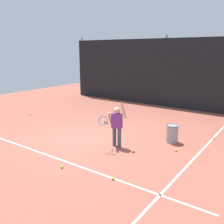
{
  "coord_description": "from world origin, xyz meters",
  "views": [
    {
      "loc": [
        5.18,
        -5.82,
        2.8
      ],
      "look_at": [
        0.61,
        0.59,
        0.85
      ],
      "focal_mm": 40.03,
      "sensor_mm": 36.0,
      "label": 1
    }
  ],
  "objects_px": {
    "tennis_ball_4": "(30,114)",
    "tennis_ball_5": "(62,167)",
    "tennis_ball_2": "(108,100)",
    "tennis_player": "(116,123)",
    "tennis_ball_6": "(214,138)",
    "ball_hopper": "(172,133)",
    "tennis_ball_7": "(176,150)",
    "tennis_ball_3": "(113,178)"
  },
  "relations": [
    {
      "from": "tennis_player",
      "to": "tennis_ball_5",
      "type": "bearing_deg",
      "value": -112.48
    },
    {
      "from": "tennis_ball_7",
      "to": "tennis_ball_5",
      "type": "bearing_deg",
      "value": -125.7
    },
    {
      "from": "ball_hopper",
      "to": "tennis_ball_3",
      "type": "height_order",
      "value": "ball_hopper"
    },
    {
      "from": "tennis_ball_4",
      "to": "tennis_ball_5",
      "type": "bearing_deg",
      "value": -29.29
    },
    {
      "from": "tennis_ball_3",
      "to": "tennis_ball_6",
      "type": "distance_m",
      "value": 4.18
    },
    {
      "from": "tennis_player",
      "to": "tennis_ball_7",
      "type": "xyz_separation_m",
      "value": [
        1.6,
        0.69,
        -0.69
      ]
    },
    {
      "from": "tennis_ball_5",
      "to": "tennis_player",
      "type": "bearing_deg",
      "value": 81.69
    },
    {
      "from": "tennis_ball_3",
      "to": "ball_hopper",
      "type": "bearing_deg",
      "value": 87.08
    },
    {
      "from": "tennis_ball_3",
      "to": "tennis_ball_4",
      "type": "bearing_deg",
      "value": 158.27
    },
    {
      "from": "tennis_ball_4",
      "to": "tennis_ball_6",
      "type": "xyz_separation_m",
      "value": [
        7.43,
        1.51,
        0.0
      ]
    },
    {
      "from": "tennis_player",
      "to": "tennis_ball_6",
      "type": "xyz_separation_m",
      "value": [
        2.22,
        2.35,
        -0.69
      ]
    },
    {
      "from": "tennis_player",
      "to": "tennis_ball_4",
      "type": "xyz_separation_m",
      "value": [
        -5.21,
        0.83,
        -0.69
      ]
    },
    {
      "from": "ball_hopper",
      "to": "tennis_ball_7",
      "type": "relative_size",
      "value": 8.52
    },
    {
      "from": "tennis_ball_3",
      "to": "tennis_ball_5",
      "type": "relative_size",
      "value": 1.0
    },
    {
      "from": "tennis_ball_2",
      "to": "tennis_ball_6",
      "type": "xyz_separation_m",
      "value": [
        6.58,
        -3.14,
        0.0
      ]
    },
    {
      "from": "tennis_ball_4",
      "to": "tennis_player",
      "type": "bearing_deg",
      "value": -9.08
    },
    {
      "from": "tennis_ball_2",
      "to": "tennis_ball_3",
      "type": "distance_m",
      "value": 8.98
    },
    {
      "from": "ball_hopper",
      "to": "tennis_ball_6",
      "type": "height_order",
      "value": "ball_hopper"
    },
    {
      "from": "tennis_ball_2",
      "to": "tennis_ball_5",
      "type": "relative_size",
      "value": 1.0
    },
    {
      "from": "tennis_player",
      "to": "ball_hopper",
      "type": "xyz_separation_m",
      "value": [
        1.22,
        1.3,
        -0.44
      ]
    },
    {
      "from": "tennis_ball_4",
      "to": "tennis_ball_3",
      "type": "bearing_deg",
      "value": -21.73
    },
    {
      "from": "tennis_player",
      "to": "tennis_ball_2",
      "type": "bearing_deg",
      "value": 114.26
    },
    {
      "from": "tennis_ball_2",
      "to": "tennis_ball_7",
      "type": "bearing_deg",
      "value": -38.89
    },
    {
      "from": "tennis_player",
      "to": "tennis_ball_2",
      "type": "distance_m",
      "value": 7.04
    },
    {
      "from": "tennis_ball_3",
      "to": "tennis_ball_6",
      "type": "bearing_deg",
      "value": 73.96
    },
    {
      "from": "tennis_ball_2",
      "to": "tennis_ball_7",
      "type": "distance_m",
      "value": 7.65
    },
    {
      "from": "tennis_ball_2",
      "to": "tennis_ball_3",
      "type": "height_order",
      "value": "same"
    },
    {
      "from": "tennis_player",
      "to": "ball_hopper",
      "type": "distance_m",
      "value": 1.84
    },
    {
      "from": "tennis_player",
      "to": "tennis_ball_4",
      "type": "distance_m",
      "value": 5.33
    },
    {
      "from": "tennis_player",
      "to": "tennis_ball_6",
      "type": "height_order",
      "value": "tennis_player"
    },
    {
      "from": "ball_hopper",
      "to": "tennis_ball_7",
      "type": "xyz_separation_m",
      "value": [
        0.38,
        -0.62,
        -0.26
      ]
    },
    {
      "from": "ball_hopper",
      "to": "tennis_ball_2",
      "type": "relative_size",
      "value": 8.52
    },
    {
      "from": "tennis_ball_2",
      "to": "tennis_ball_4",
      "type": "height_order",
      "value": "same"
    },
    {
      "from": "tennis_ball_6",
      "to": "tennis_ball_7",
      "type": "xyz_separation_m",
      "value": [
        -0.62,
        -1.66,
        0.0
      ]
    },
    {
      "from": "ball_hopper",
      "to": "tennis_ball_4",
      "type": "height_order",
      "value": "ball_hopper"
    },
    {
      "from": "tennis_player",
      "to": "tennis_ball_3",
      "type": "distance_m",
      "value": 2.1
    },
    {
      "from": "tennis_ball_6",
      "to": "tennis_ball_7",
      "type": "distance_m",
      "value": 1.77
    },
    {
      "from": "tennis_ball_5",
      "to": "tennis_ball_6",
      "type": "distance_m",
      "value": 4.96
    },
    {
      "from": "ball_hopper",
      "to": "tennis_ball_4",
      "type": "distance_m",
      "value": 6.45
    },
    {
      "from": "tennis_ball_2",
      "to": "tennis_ball_4",
      "type": "xyz_separation_m",
      "value": [
        -0.86,
        -4.66,
        0.0
      ]
    },
    {
      "from": "tennis_ball_5",
      "to": "tennis_ball_6",
      "type": "xyz_separation_m",
      "value": [
        2.5,
        4.28,
        0.0
      ]
    },
    {
      "from": "tennis_ball_5",
      "to": "tennis_ball_6",
      "type": "height_order",
      "value": "same"
    }
  ]
}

